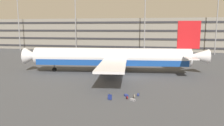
{
  "coord_description": "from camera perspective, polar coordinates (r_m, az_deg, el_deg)",
  "views": [
    {
      "loc": [
        4.23,
        -39.71,
        9.03
      ],
      "look_at": [
        -3.14,
        -2.56,
        3.0
      ],
      "focal_mm": 35.2,
      "sensor_mm": 36.0,
      "label": 1
    }
  ],
  "objects": [
    {
      "name": "ground_plane",
      "position": [
        40.94,
        5.02,
        -3.73
      ],
      "size": [
        600.0,
        600.0,
        0.0
      ],
      "primitive_type": "plane",
      "color": "#424449"
    },
    {
      "name": "terminal_structure",
      "position": [
        94.5,
        8.72,
        7.38
      ],
      "size": [
        172.71,
        15.25,
        12.91
      ],
      "color": "gray",
      "rests_on": "ground_plane"
    },
    {
      "name": "airliner",
      "position": [
        44.54,
        0.3,
        1.39
      ],
      "size": [
        37.43,
        30.33,
        10.43
      ],
      "color": "silver",
      "rests_on": "ground_plane"
    },
    {
      "name": "light_mast_far_left",
      "position": [
        97.15,
        -23.17,
        10.87
      ],
      "size": [
        1.8,
        0.5,
        23.24
      ],
      "color": "gray",
      "rests_on": "ground_plane"
    },
    {
      "name": "light_mast_left",
      "position": [
        86.03,
        -9.47,
        11.69
      ],
      "size": [
        1.8,
        0.5,
        22.95
      ],
      "color": "gray",
      "rests_on": "ground_plane"
    },
    {
      "name": "light_mast_center_left",
      "position": [
        80.76,
        8.58,
        12.71
      ],
      "size": [
        1.8,
        0.5,
        25.17
      ],
      "color": "gray",
      "rests_on": "ground_plane"
    },
    {
      "name": "light_mast_center_right",
      "position": [
        83.16,
        25.76,
        12.18
      ],
      "size": [
        1.8,
        0.5,
        26.2
      ],
      "color": "gray",
      "rests_on": "ground_plane"
    },
    {
      "name": "suitcase_navy",
      "position": [
        29.83,
        3.7,
        -8.36
      ],
      "size": [
        0.68,
        0.77,
        0.23
      ],
      "color": "navy",
      "rests_on": "ground_plane"
    },
    {
      "name": "suitcase_silver",
      "position": [
        28.13,
        5.37,
        -9.46
      ],
      "size": [
        0.75,
        0.7,
        0.24
      ],
      "color": "gray",
      "rests_on": "ground_plane"
    },
    {
      "name": "suitcase_large",
      "position": [
        28.23,
        -0.56,
        -8.82
      ],
      "size": [
        0.52,
        0.42,
        0.79
      ],
      "color": "navy",
      "rests_on": "ground_plane"
    },
    {
      "name": "backpack_teal",
      "position": [
        29.88,
        6.78,
        -8.2
      ],
      "size": [
        0.39,
        0.37,
        0.47
      ],
      "color": "navy",
      "rests_on": "ground_plane"
    },
    {
      "name": "backpack_red",
      "position": [
        28.57,
        3.98,
        -8.94
      ],
      "size": [
        0.34,
        0.37,
        0.5
      ],
      "color": "maroon",
      "rests_on": "ground_plane"
    },
    {
      "name": "backpack_upright",
      "position": [
        29.09,
        5.82,
        -8.58
      ],
      "size": [
        0.25,
        0.36,
        0.55
      ],
      "color": "gray",
      "rests_on": "ground_plane"
    }
  ]
}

